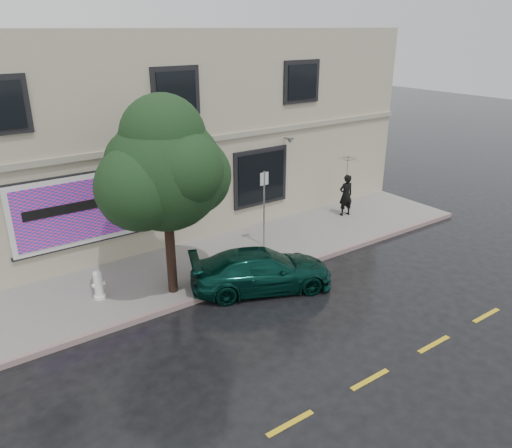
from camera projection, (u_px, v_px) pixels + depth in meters
ground at (272, 309)px, 13.34m from camera, size 90.00×90.00×0.00m
sidewalk at (210, 263)px, 15.77m from camera, size 20.00×3.50×0.15m
curb at (241, 285)px, 14.45m from camera, size 20.00×0.18×0.16m
road_marking at (370, 379)px, 10.68m from camera, size 19.00×0.12×0.01m
building at (130, 127)px, 18.86m from camera, size 20.00×8.12×7.00m
billboard at (84, 210)px, 14.59m from camera, size 4.30×0.16×2.20m
car at (262, 270)px, 14.19m from camera, size 4.41×3.18×1.18m
pedestrian at (346, 195)px, 19.29m from camera, size 0.66×0.49×1.63m
umbrella at (348, 166)px, 18.86m from camera, size 1.04×1.04×0.69m
street_tree at (165, 173)px, 12.72m from camera, size 3.03×3.03×4.94m
fire_hydrant at (98, 285)px, 13.46m from camera, size 0.34×0.32×0.84m
sign_pole at (264, 202)px, 16.25m from camera, size 0.32×0.06×2.61m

